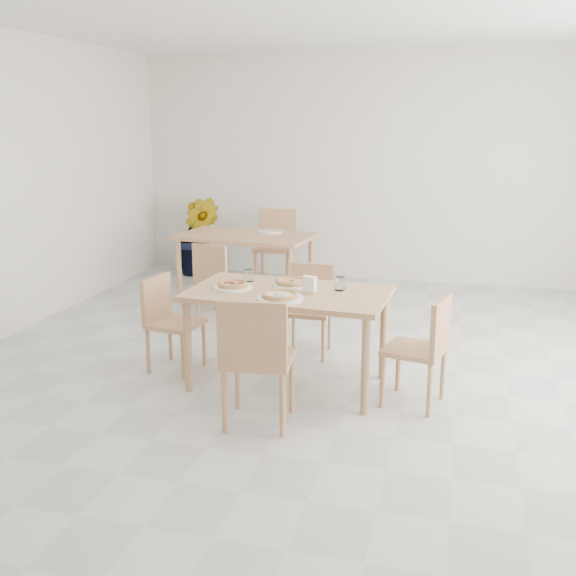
% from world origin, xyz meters
% --- Properties ---
extents(main_table, '(1.53, 0.93, 0.75)m').
position_xyz_m(main_table, '(-0.14, -0.18, 0.67)').
color(main_table, tan).
rests_on(main_table, ground).
extents(chair_south, '(0.49, 0.49, 0.90)m').
position_xyz_m(chair_south, '(-0.15, -0.96, 0.52)').
color(chair_south, tan).
rests_on(chair_south, ground).
extents(chair_north, '(0.39, 0.39, 0.78)m').
position_xyz_m(chair_north, '(-0.15, 0.60, 0.45)').
color(chair_north, tan).
rests_on(chair_north, ground).
extents(chair_west, '(0.43, 0.43, 0.77)m').
position_xyz_m(chair_west, '(-1.18, -0.09, 0.45)').
color(chair_west, tan).
rests_on(chair_west, ground).
extents(chair_east, '(0.48, 0.48, 0.81)m').
position_xyz_m(chair_east, '(0.89, -0.31, 0.47)').
color(chair_east, tan).
rests_on(chair_east, ground).
extents(plate_margherita, '(0.30, 0.30, 0.02)m').
position_xyz_m(plate_margherita, '(-0.16, -0.02, 0.76)').
color(plate_margherita, white).
rests_on(plate_margherita, main_table).
extents(plate_mushroom, '(0.33, 0.33, 0.02)m').
position_xyz_m(plate_mushroom, '(-0.14, -0.44, 0.76)').
color(plate_mushroom, white).
rests_on(plate_mushroom, main_table).
extents(plate_pepperoni, '(0.29, 0.29, 0.02)m').
position_xyz_m(plate_pepperoni, '(-0.57, -0.22, 0.76)').
color(plate_pepperoni, white).
rests_on(plate_pepperoni, main_table).
extents(pizza_margherita, '(0.29, 0.29, 0.03)m').
position_xyz_m(pizza_margherita, '(-0.16, -0.02, 0.78)').
color(pizza_margherita, tan).
rests_on(pizza_margherita, plate_margherita).
extents(pizza_mushroom, '(0.33, 0.33, 0.03)m').
position_xyz_m(pizza_mushroom, '(-0.14, -0.44, 0.78)').
color(pizza_mushroom, tan).
rests_on(pizza_mushroom, plate_mushroom).
extents(pizza_pepperoni, '(0.26, 0.26, 0.03)m').
position_xyz_m(pizza_pepperoni, '(-0.57, -0.22, 0.78)').
color(pizza_pepperoni, tan).
rests_on(pizza_pepperoni, plate_pepperoni).
extents(tumbler_a, '(0.07, 0.07, 0.09)m').
position_xyz_m(tumbler_a, '(-0.52, 0.04, 0.80)').
color(tumbler_a, white).
rests_on(tumbler_a, main_table).
extents(tumbler_b, '(0.08, 0.08, 0.10)m').
position_xyz_m(tumbler_b, '(0.23, -0.07, 0.80)').
color(tumbler_b, white).
rests_on(tumbler_b, main_table).
extents(napkin_holder, '(0.12, 0.09, 0.13)m').
position_xyz_m(napkin_holder, '(0.03, -0.20, 0.81)').
color(napkin_holder, silver).
rests_on(napkin_holder, main_table).
extents(fork_a, '(0.05, 0.19, 0.01)m').
position_xyz_m(fork_a, '(0.28, 0.09, 0.75)').
color(fork_a, silver).
rests_on(fork_a, main_table).
extents(fork_b, '(0.08, 0.19, 0.01)m').
position_xyz_m(fork_b, '(0.25, -0.15, 0.75)').
color(fork_b, silver).
rests_on(fork_b, main_table).
extents(second_table, '(1.53, 0.97, 0.75)m').
position_xyz_m(second_table, '(-1.24, 2.10, 0.66)').
color(second_table, tan).
rests_on(second_table, ground).
extents(chair_back_s, '(0.46, 0.46, 0.79)m').
position_xyz_m(chair_back_s, '(-1.31, 1.34, 0.46)').
color(chair_back_s, tan).
rests_on(chair_back_s, ground).
extents(chair_back_n, '(0.49, 0.49, 0.92)m').
position_xyz_m(chair_back_n, '(-1.12, 2.93, 0.53)').
color(chair_back_n, tan).
rests_on(chair_back_n, ground).
extents(plate_empty, '(0.27, 0.27, 0.02)m').
position_xyz_m(plate_empty, '(-1.01, 2.31, 0.76)').
color(plate_empty, white).
rests_on(plate_empty, second_table).
extents(potted_plant, '(0.65, 0.57, 1.03)m').
position_xyz_m(potted_plant, '(-2.24, 3.15, 0.52)').
color(potted_plant, '#27671F').
rests_on(potted_plant, ground).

